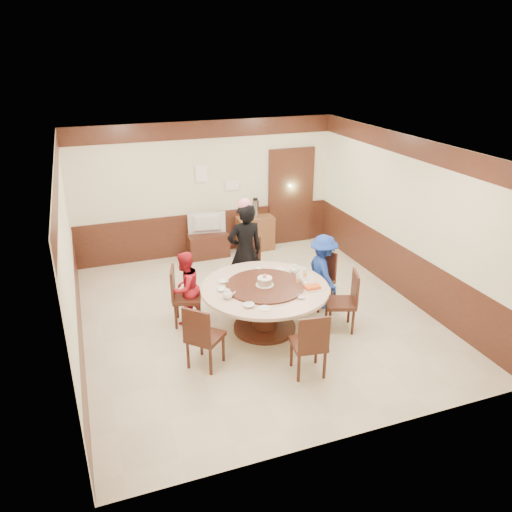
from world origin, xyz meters
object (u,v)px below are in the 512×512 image
object	(u,v)px
television	(207,224)
thermos	(255,208)
person_standing	(245,252)
person_blue	(323,272)
tv_stand	(208,245)
side_cabinet	(255,233)
birthday_cake	(265,281)
person_red	(185,288)
shrimp_platter	(312,288)
banquet_table	(265,299)

from	to	relation	value
television	thermos	xyz separation A→B (m)	(1.08, 0.03, 0.21)
thermos	person_standing	bearing A→B (deg)	-114.36
person_blue	tv_stand	xyz separation A→B (m)	(-1.27, 2.81, -0.40)
person_standing	side_cabinet	size ratio (longest dim) A/B	2.18
tv_stand	birthday_cake	bearing A→B (deg)	-88.80
person_blue	television	bearing A→B (deg)	25.50
person_standing	person_blue	size ratio (longest dim) A/B	1.34
person_red	person_blue	bearing A→B (deg)	135.09
shrimp_platter	tv_stand	world-z (taller)	shrimp_platter
person_standing	television	world-z (taller)	person_standing
television	thermos	bearing A→B (deg)	-170.78
person_red	television	bearing A→B (deg)	-150.17
person_red	television	size ratio (longest dim) A/B	1.53
shrimp_platter	television	size ratio (longest dim) A/B	0.38
person_blue	birthday_cake	distance (m)	1.28
person_red	thermos	size ratio (longest dim) A/B	3.18
television	shrimp_platter	bearing A→B (deg)	109.09
birthday_cake	thermos	bearing A→B (deg)	72.57
tv_stand	television	bearing A→B (deg)	0.00
television	birthday_cake	bearing A→B (deg)	98.83
banquet_table	person_blue	size ratio (longest dim) A/B	1.52
birthday_cake	television	xyz separation A→B (m)	(-0.07, 3.20, -0.12)
person_standing	television	xyz separation A→B (m)	(-0.15, 2.04, -0.14)
banquet_table	person_red	distance (m)	1.29
person_blue	thermos	xyz separation A→B (m)	(-0.19, 2.84, 0.29)
banquet_table	shrimp_platter	distance (m)	0.76
person_red	birthday_cake	bearing A→B (deg)	110.62
shrimp_platter	tv_stand	bearing A→B (deg)	101.46
banquet_table	person_red	bearing A→B (deg)	149.20
shrimp_platter	side_cabinet	bearing A→B (deg)	84.26
tv_stand	shrimp_platter	bearing A→B (deg)	-78.54
banquet_table	birthday_cake	distance (m)	0.31
birthday_cake	person_red	bearing A→B (deg)	148.60
person_standing	shrimp_platter	xyz separation A→B (m)	(0.57, -1.49, -0.09)
person_standing	person_blue	distance (m)	1.38
shrimp_platter	banquet_table	bearing A→B (deg)	152.31
person_blue	side_cabinet	distance (m)	2.86
person_red	television	world-z (taller)	person_red
banquet_table	tv_stand	size ratio (longest dim) A/B	2.32
banquet_table	television	xyz separation A→B (m)	(-0.07, 3.19, 0.19)
tv_stand	thermos	bearing A→B (deg)	1.59
person_standing	person_blue	bearing A→B (deg)	143.27
tv_stand	thermos	distance (m)	1.28
person_blue	birthday_cake	xyz separation A→B (m)	(-1.20, -0.39, 0.20)
side_cabinet	shrimp_platter	bearing A→B (deg)	-95.74
shrimp_platter	thermos	world-z (taller)	thermos
person_standing	person_red	world-z (taller)	person_standing
banquet_table	side_cabinet	size ratio (longest dim) A/B	2.47
banquet_table	tv_stand	bearing A→B (deg)	91.34
birthday_cake	television	size ratio (longest dim) A/B	0.35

